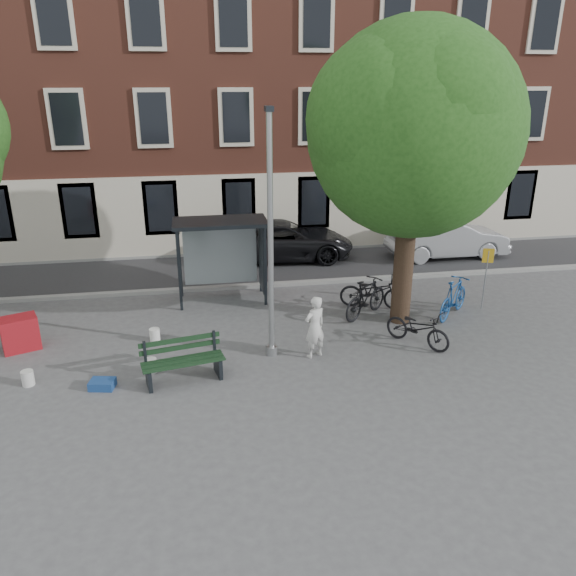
% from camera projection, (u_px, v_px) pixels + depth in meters
% --- Properties ---
extents(ground, '(90.00, 90.00, 0.00)m').
position_uv_depth(ground, '(272.00, 355.00, 14.45)').
color(ground, '#4C4C4F').
rests_on(ground, ground).
extents(road, '(40.00, 4.00, 0.01)m').
position_uv_depth(road, '(245.00, 269.00, 20.90)').
color(road, '#28282B').
rests_on(road, ground).
extents(curb_near, '(40.00, 0.25, 0.12)m').
position_uv_depth(curb_near, '(251.00, 286.00, 19.04)').
color(curb_near, gray).
rests_on(curb_near, ground).
extents(curb_far, '(40.00, 0.25, 0.12)m').
position_uv_depth(curb_far, '(240.00, 252.00, 22.73)').
color(curb_far, gray).
rests_on(curb_far, ground).
extents(building_row, '(30.00, 8.00, 14.00)m').
position_uv_depth(building_row, '(227.00, 70.00, 23.97)').
color(building_row, brown).
rests_on(building_row, ground).
extents(lamppost, '(0.28, 0.35, 6.11)m').
position_uv_depth(lamppost, '(271.00, 251.00, 13.47)').
color(lamppost, '#9EA0A3').
rests_on(lamppost, ground).
extents(tree_right, '(5.76, 5.60, 8.20)m').
position_uv_depth(tree_right, '(417.00, 122.00, 14.38)').
color(tree_right, black).
rests_on(tree_right, ground).
extents(bus_shelter, '(2.85, 1.45, 2.62)m').
position_uv_depth(bus_shelter, '(233.00, 241.00, 17.46)').
color(bus_shelter, '#1E2328').
rests_on(bus_shelter, ground).
extents(painter, '(0.71, 0.62, 1.64)m').
position_uv_depth(painter, '(315.00, 327.00, 14.07)').
color(painter, silver).
rests_on(painter, ground).
extents(bench, '(1.98, 0.97, 0.98)m').
position_uv_depth(bench, '(183.00, 363.00, 13.10)').
color(bench, '#1E2328').
rests_on(bench, ground).
extents(bike_a, '(2.15, 1.37, 1.07)m').
position_uv_depth(bike_a, '(373.00, 292.00, 17.21)').
color(bike_a, black).
rests_on(bike_a, ground).
extents(bike_b, '(1.80, 1.75, 1.18)m').
position_uv_depth(bike_b, '(454.00, 298.00, 16.59)').
color(bike_b, navy).
rests_on(bike_b, ground).
extents(bike_c, '(1.67, 1.86, 0.98)m').
position_uv_depth(bike_c, '(418.00, 328.00, 14.81)').
color(bike_c, black).
rests_on(bike_c, ground).
extents(bike_d, '(1.89, 1.65, 1.18)m').
position_uv_depth(bike_d, '(366.00, 298.00, 16.57)').
color(bike_d, black).
rests_on(bike_d, ground).
extents(car_dark, '(5.50, 2.82, 1.48)m').
position_uv_depth(car_dark, '(284.00, 240.00, 21.87)').
color(car_dark, black).
rests_on(car_dark, ground).
extents(car_silver, '(4.72, 1.73, 1.54)m').
position_uv_depth(car_silver, '(447.00, 238.00, 22.06)').
color(car_silver, '#A4A5AB').
rests_on(car_silver, ground).
extents(red_stand, '(1.06, 0.89, 0.90)m').
position_uv_depth(red_stand, '(20.00, 333.00, 14.59)').
color(red_stand, maroon).
rests_on(red_stand, ground).
extents(blue_crate, '(0.62, 0.50, 0.20)m').
position_uv_depth(blue_crate, '(102.00, 384.00, 12.86)').
color(blue_crate, navy).
rests_on(blue_crate, ground).
extents(bucket_a, '(0.33, 0.33, 0.36)m').
position_uv_depth(bucket_a, '(155.00, 335.00, 15.13)').
color(bucket_a, white).
rests_on(bucket_a, ground).
extents(bucket_b, '(0.29, 0.29, 0.36)m').
position_uv_depth(bucket_b, '(28.00, 378.00, 12.96)').
color(bucket_b, silver).
rests_on(bucket_b, ground).
extents(bucket_c, '(0.33, 0.33, 0.36)m').
position_uv_depth(bucket_c, '(151.00, 366.00, 13.52)').
color(bucket_c, silver).
rests_on(bucket_c, ground).
extents(notice_sign, '(0.33, 0.12, 1.93)m').
position_uv_depth(notice_sign, '(487.00, 266.00, 16.84)').
color(notice_sign, '#9EA0A3').
rests_on(notice_sign, ground).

